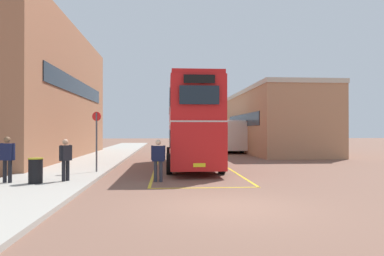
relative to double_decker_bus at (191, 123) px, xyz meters
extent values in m
plane|color=brown|center=(0.24, 4.09, -2.51)|extent=(135.60, 135.60, 0.00)
cube|color=#A39E93|center=(-6.26, 6.49, -2.44)|extent=(4.00, 57.60, 0.14)
cube|color=#9E6647|center=(-10.57, 6.47, 2.24)|extent=(5.42, 19.93, 9.51)
cube|color=#232D38|center=(-7.83, 6.47, 2.72)|extent=(0.06, 15.15, 1.10)
cube|color=#AD7A56|center=(8.75, 12.46, 0.25)|extent=(6.03, 16.02, 5.52)
cube|color=#232D38|center=(5.71, 12.46, 0.53)|extent=(0.06, 12.18, 1.10)
cube|color=#BCB29E|center=(8.75, 12.46, 3.19)|extent=(6.15, 16.14, 0.36)
cylinder|color=black|center=(-1.24, 3.21, -2.01)|extent=(0.29, 1.00, 1.00)
cylinder|color=black|center=(1.27, 3.19, -2.01)|extent=(0.29, 1.00, 1.00)
cylinder|color=black|center=(-1.27, -3.19, -2.01)|extent=(0.29, 1.00, 1.00)
cylinder|color=black|center=(1.24, -3.21, -2.01)|extent=(0.29, 1.00, 1.00)
cube|color=red|center=(0.00, 0.00, -1.11)|extent=(2.49, 10.34, 2.10)
cube|color=red|center=(0.00, 0.00, 0.99)|extent=(2.49, 10.13, 2.10)
cube|color=red|center=(0.00, 0.00, 2.14)|extent=(2.39, 10.03, 0.20)
cube|color=silver|center=(0.00, 0.00, -0.06)|extent=(2.52, 10.23, 0.14)
cube|color=#19232D|center=(-1.24, 0.01, -0.81)|extent=(0.08, 8.47, 0.84)
cube|color=#19232D|center=(-1.24, 0.01, 1.09)|extent=(0.08, 8.47, 0.84)
cube|color=#19232D|center=(1.24, -0.01, -0.81)|extent=(0.08, 8.47, 0.84)
cube|color=#19232D|center=(1.24, -0.01, 1.09)|extent=(0.08, 8.47, 0.84)
cube|color=#19232D|center=(-0.03, -5.18, 1.09)|extent=(1.70, 0.05, 0.80)
cube|color=black|center=(-0.03, -5.18, 1.77)|extent=(1.34, 0.05, 0.36)
cube|color=#19232D|center=(0.03, 5.18, -0.71)|extent=(1.94, 0.05, 1.00)
cube|color=yellow|center=(-0.03, -5.18, -1.88)|extent=(0.52, 0.03, 0.16)
cylinder|color=black|center=(2.77, 17.52, -2.05)|extent=(0.32, 0.93, 0.92)
cylinder|color=black|center=(5.32, 17.68, -2.05)|extent=(0.32, 0.93, 0.92)
cylinder|color=black|center=(3.11, 12.00, -2.05)|extent=(0.32, 0.93, 0.92)
cylinder|color=black|center=(5.66, 12.15, -2.05)|extent=(0.32, 0.93, 0.92)
cube|color=silver|center=(4.22, 14.84, -0.91)|extent=(3.04, 9.37, 2.60)
cube|color=silver|center=(4.22, 14.84, 0.45)|extent=(2.87, 8.99, 0.12)
cube|color=#19232D|center=(2.96, 14.76, -0.56)|extent=(0.49, 7.37, 0.96)
cube|color=#19232D|center=(5.47, 14.92, -0.56)|extent=(0.49, 7.37, 0.96)
cube|color=#19232D|center=(3.93, 19.47, -0.61)|extent=(1.98, 0.16, 1.10)
cylinder|color=#2D2D38|center=(-1.64, -5.57, -2.09)|extent=(0.14, 0.14, 0.84)
cylinder|color=#2D2D38|center=(-1.86, -5.56, -2.09)|extent=(0.14, 0.14, 0.84)
cube|color=#141938|center=(-1.75, -5.57, -1.36)|extent=(0.50, 0.24, 0.63)
cylinder|color=#141938|center=(-1.51, -5.58, -1.33)|extent=(0.09, 0.09, 0.60)
cylinder|color=#141938|center=(-2.00, -5.56, -1.33)|extent=(0.09, 0.09, 0.60)
sphere|color=beige|center=(-1.75, -5.59, -0.90)|extent=(0.23, 0.23, 0.23)
cylinder|color=black|center=(-5.36, -6.12, -1.98)|extent=(0.14, 0.14, 0.79)
cylinder|color=black|center=(-5.26, -5.94, -1.98)|extent=(0.14, 0.14, 0.79)
cube|color=black|center=(-5.31, -6.03, -1.29)|extent=(0.42, 0.51, 0.59)
cylinder|color=black|center=(-5.42, -6.23, -1.26)|extent=(0.09, 0.09, 0.56)
cylinder|color=black|center=(-5.19, -5.83, -1.26)|extent=(0.09, 0.09, 0.56)
sphere|color=tan|center=(-5.33, -6.02, -0.86)|extent=(0.21, 0.21, 0.21)
cylinder|color=black|center=(-7.25, -6.34, -1.95)|extent=(0.14, 0.14, 0.84)
cylinder|color=black|center=(-7.47, -6.28, -1.95)|extent=(0.14, 0.14, 0.84)
cube|color=#141938|center=(-7.36, -6.31, -1.22)|extent=(0.53, 0.34, 0.63)
cylinder|color=#141938|center=(-7.12, -6.38, -1.19)|extent=(0.09, 0.09, 0.60)
cylinder|color=#141938|center=(-7.60, -6.25, -1.19)|extent=(0.09, 0.09, 0.60)
sphere|color=brown|center=(-7.36, -6.33, -0.76)|extent=(0.23, 0.23, 0.23)
cylinder|color=black|center=(-6.26, -6.53, -1.93)|extent=(0.50, 0.50, 0.90)
cylinder|color=olive|center=(-6.26, -6.53, -1.46)|extent=(0.53, 0.53, 0.04)
cylinder|color=#4C4C51|center=(-4.72, -3.00, -0.97)|extent=(0.08, 0.08, 2.80)
cylinder|color=red|center=(-4.72, -3.00, 0.25)|extent=(0.43, 0.15, 0.44)
cube|color=gold|center=(-2.02, -1.02, -2.51)|extent=(0.19, 12.32, 0.01)
cube|color=gold|center=(2.02, -1.04, -2.51)|extent=(0.19, 12.32, 0.01)
cube|color=gold|center=(-0.03, -7.19, -2.51)|extent=(4.15, 0.14, 0.01)
camera|label=1|loc=(-1.45, -19.87, -0.41)|focal=32.70mm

